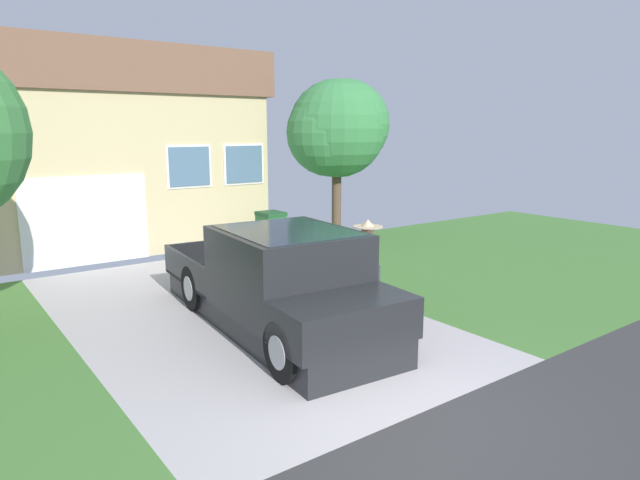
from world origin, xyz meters
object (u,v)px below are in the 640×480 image
at_px(handbag, 382,307).
at_px(neighbor_tree, 338,129).
at_px(house_with_garage, 47,149).
at_px(wheeled_trash_bin, 271,229).
at_px(pickup_truck, 283,286).
at_px(person_with_hat, 367,261).

distance_m(handbag, neighbor_tree, 7.26).
bearing_deg(handbag, house_with_garage, 109.60).
height_order(handbag, house_with_garage, house_with_garage).
bearing_deg(neighbor_tree, wheeled_trash_bin, 175.43).
height_order(pickup_truck, wheeled_trash_bin, pickup_truck).
xyz_separation_m(person_with_hat, neighbor_tree, (3.61, 5.44, 2.23)).
bearing_deg(house_with_garage, handbag, -70.40).
height_order(pickup_truck, house_with_garage, house_with_garage).
bearing_deg(neighbor_tree, house_with_garage, 151.01).
bearing_deg(wheeled_trash_bin, person_with_hat, -104.99).
height_order(handbag, neighbor_tree, neighbor_tree).
bearing_deg(pickup_truck, handbag, 173.08).
bearing_deg(person_with_hat, wheeled_trash_bin, -95.19).
relative_size(handbag, wheeled_trash_bin, 0.46).
xyz_separation_m(pickup_truck, person_with_hat, (1.61, -0.16, 0.19)).
distance_m(pickup_truck, handbag, 1.93).
bearing_deg(handbag, person_with_hat, 132.90).
distance_m(house_with_garage, neighbor_tree, 7.75).
bearing_deg(house_with_garage, pickup_truck, -80.28).
xyz_separation_m(pickup_truck, wheeled_trash_bin, (3.11, 5.44, -0.21)).
xyz_separation_m(handbag, wheeled_trash_bin, (1.31, 5.81, 0.40)).
xyz_separation_m(house_with_garage, neighbor_tree, (6.77, -3.75, 0.53)).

